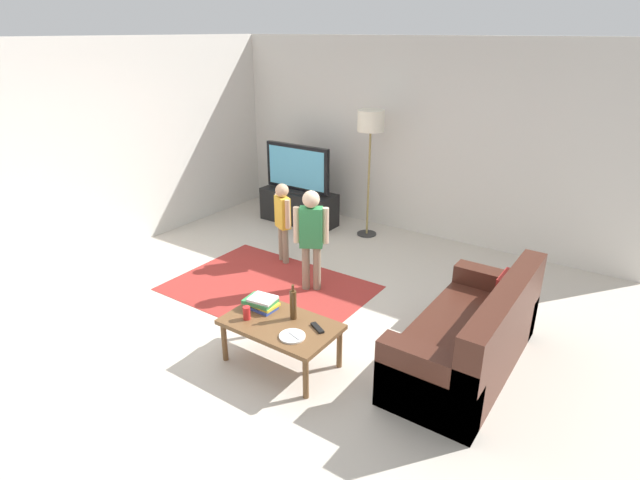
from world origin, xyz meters
name	(u,v)px	position (x,y,z in m)	size (l,w,h in m)	color
ground	(287,315)	(0.00, 0.00, 0.00)	(7.80, 7.80, 0.00)	beige
wall_back	(418,139)	(0.00, 3.00, 1.35)	(6.00, 0.12, 2.70)	silver
wall_left	(96,152)	(-3.00, 0.00, 1.35)	(0.12, 6.00, 2.70)	silver
area_rug	(269,288)	(-0.55, 0.35, 0.00)	(2.20, 1.60, 0.01)	#9E2D28
tv_stand	(299,207)	(-1.57, 2.30, 0.24)	(1.20, 0.44, 0.50)	black
tv	(297,169)	(-1.57, 2.28, 0.85)	(1.10, 0.28, 0.71)	black
couch	(474,341)	(1.89, 0.21, 0.29)	(0.80, 1.80, 0.86)	#472319
floor_lamp	(371,128)	(-0.45, 2.45, 1.54)	(0.36, 0.36, 1.78)	#262626
child_near_tv	(283,216)	(-0.87, 1.04, 0.62)	(0.32, 0.21, 1.03)	gray
child_center	(311,232)	(-0.14, 0.63, 0.71)	(0.35, 0.25, 1.18)	gray
coffee_table	(281,327)	(0.47, -0.67, 0.37)	(1.00, 0.60, 0.42)	brown
book_stack	(262,303)	(0.17, -0.57, 0.48)	(0.31, 0.23, 0.11)	#334CA5
bottle	(293,304)	(0.52, -0.55, 0.56)	(0.06, 0.06, 0.33)	#4C3319
tv_remote	(317,328)	(0.79, -0.57, 0.43)	(0.17, 0.05, 0.02)	black
soda_can	(247,313)	(0.19, -0.79, 0.48)	(0.07, 0.07, 0.12)	red
plate	(292,336)	(0.69, -0.79, 0.43)	(0.22, 0.22, 0.02)	white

